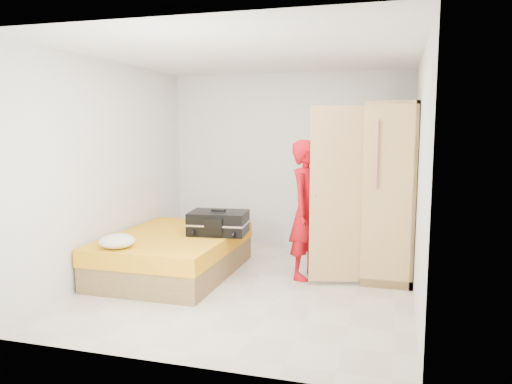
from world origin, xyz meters
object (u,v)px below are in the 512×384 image
(person, at_px, (308,210))
(wardrobe, at_px, (386,195))
(round_cushion, at_px, (117,241))
(bed, at_px, (174,254))
(suitcase, at_px, (218,223))

(person, bearing_deg, wardrobe, -51.39)
(person, xyz_separation_m, round_cushion, (-1.91, -1.11, -0.26))
(bed, bearing_deg, suitcase, 19.50)
(person, height_order, round_cushion, person)
(bed, height_order, wardrobe, wardrobe)
(wardrobe, xyz_separation_m, round_cushion, (-2.79, -1.47, -0.42))
(bed, distance_m, wardrobe, 2.70)
(wardrobe, distance_m, suitcase, 2.07)
(bed, distance_m, person, 1.74)
(wardrobe, distance_m, round_cushion, 3.19)
(wardrobe, relative_size, round_cushion, 5.31)
(bed, xyz_separation_m, suitcase, (0.52, 0.19, 0.39))
(wardrobe, bearing_deg, round_cushion, -152.27)
(bed, xyz_separation_m, wardrobe, (2.50, 0.67, 0.75))
(bed, xyz_separation_m, person, (1.61, 0.31, 0.58))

